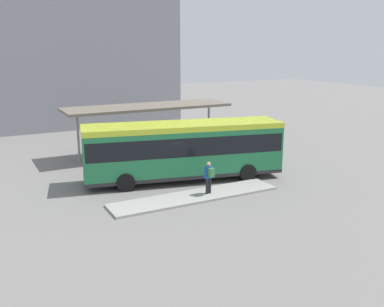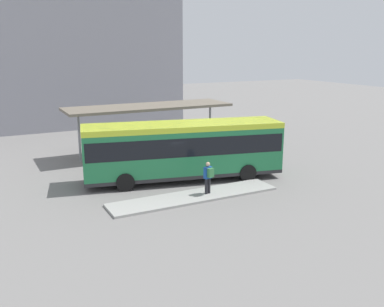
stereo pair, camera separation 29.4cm
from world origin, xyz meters
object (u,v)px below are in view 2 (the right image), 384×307
at_px(city_bus, 183,147).
at_px(pedestrian_waiting, 208,176).
at_px(bicycle_orange, 242,143).
at_px(bicycle_red, 248,145).

height_order(city_bus, pedestrian_waiting, city_bus).
bearing_deg(bicycle_orange, pedestrian_waiting, 127.82).
distance_m(city_bus, bicycle_red, 8.65).
relative_size(city_bus, bicycle_orange, 6.52).
xyz_separation_m(city_bus, bicycle_orange, (7.43, 5.15, -1.52)).
xyz_separation_m(city_bus, pedestrian_waiting, (-0.12, -3.10, -0.83)).
xyz_separation_m(pedestrian_waiting, bicycle_red, (7.47, 7.40, -0.68)).
height_order(pedestrian_waiting, bicycle_orange, pedestrian_waiting).
relative_size(city_bus, bicycle_red, 6.33).
bearing_deg(pedestrian_waiting, city_bus, -15.31).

